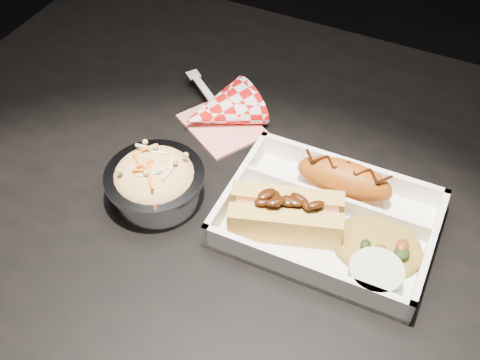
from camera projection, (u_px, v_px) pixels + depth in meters
name	position (u px, v px, depth m)	size (l,w,h in m)	color
dining_table	(302.00, 250.00, 0.82)	(1.20, 0.80, 0.75)	black
food_tray	(328.00, 222.00, 0.73)	(0.25, 0.18, 0.04)	white
fried_pastry	(344.00, 179.00, 0.75)	(0.12, 0.05, 0.05)	#A14C10
hotdog	(286.00, 213.00, 0.71)	(0.15, 0.10, 0.06)	gold
fried_rice_mound	(379.00, 240.00, 0.69)	(0.11, 0.09, 0.03)	#A88230
cupcake_liner	(375.00, 277.00, 0.66)	(0.06, 0.06, 0.03)	beige
foil_coleslaw_cup	(155.00, 180.00, 0.75)	(0.12, 0.12, 0.07)	silver
napkin_fork	(219.00, 111.00, 0.86)	(0.16, 0.15, 0.10)	red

